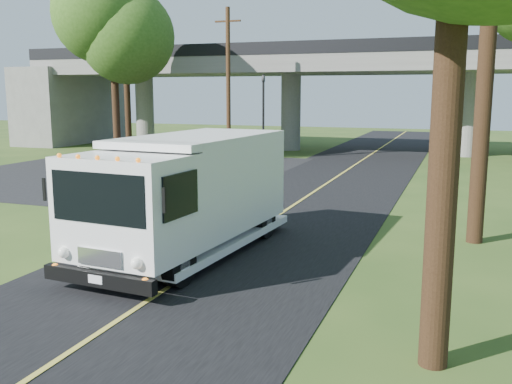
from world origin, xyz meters
The scene contains 12 objects.
ground centered at (0.00, 0.00, 0.00)m, with size 120.00×120.00×0.00m, color #2E491A.
road centered at (0.00, 10.00, 0.01)m, with size 7.00×90.00×0.02m, color black.
parking_lot centered at (-11.00, 18.00, 0.01)m, with size 16.00×18.00×0.01m, color black.
lane_line centered at (0.00, 10.00, 0.03)m, with size 0.12×90.00×0.01m, color gold.
overpass centered at (0.00, 32.00, 4.56)m, with size 54.00×10.00×7.30m.
traffic_signal centered at (-6.00, 26.00, 3.20)m, with size 0.18×0.22×5.20m.
utility_pole centered at (-7.50, 24.00, 4.59)m, with size 1.60×0.26×9.00m.
tree_left_lot centered at (-13.79, 21.84, 7.90)m, with size 5.60×5.50×10.50m.
tree_left_far centered at (-16.79, 27.84, 7.45)m, with size 5.26×5.16×9.89m.
step_van centered at (-0.76, 5.18, 1.65)m, with size 3.22×7.43×3.04m.
red_sedan centered at (-9.40, 21.75, 0.61)m, with size 1.71×4.20×1.22m, color #B20A25.
pedestrian centered at (-6.71, 11.66, 0.96)m, with size 0.70×0.46×1.93m, color gray.
Camera 1 is at (5.74, -7.63, 4.14)m, focal length 40.00 mm.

